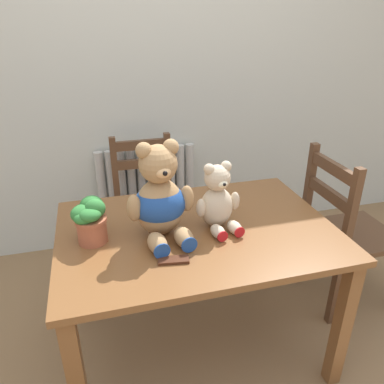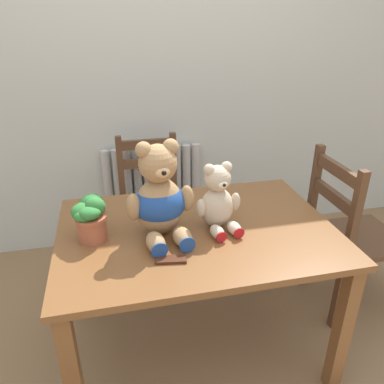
{
  "view_description": "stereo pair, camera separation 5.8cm",
  "coord_description": "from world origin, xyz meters",
  "px_view_note": "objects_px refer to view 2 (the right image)",
  "views": [
    {
      "loc": [
        -0.4,
        -0.95,
        1.56
      ],
      "look_at": [
        -0.02,
        0.42,
        0.88
      ],
      "focal_mm": 35.0,
      "sensor_mm": 36.0,
      "label": 1
    },
    {
      "loc": [
        -0.34,
        -0.97,
        1.56
      ],
      "look_at": [
        -0.02,
        0.42,
        0.88
      ],
      "focal_mm": 35.0,
      "sensor_mm": 36.0,
      "label": 2
    }
  ],
  "objects_px": {
    "teddy_bear_left": "(160,199)",
    "teddy_bear_right": "(218,201)",
    "potted_plant": "(90,216)",
    "wooden_chair_behind": "(152,205)",
    "wooden_chair_side": "(351,235)",
    "chocolate_bar": "(171,260)"
  },
  "relations": [
    {
      "from": "wooden_chair_side",
      "to": "teddy_bear_right",
      "type": "bearing_deg",
      "value": -79.96
    },
    {
      "from": "chocolate_bar",
      "to": "teddy_bear_left",
      "type": "bearing_deg",
      "value": 91.44
    },
    {
      "from": "teddy_bear_left",
      "to": "wooden_chair_behind",
      "type": "bearing_deg",
      "value": -100.65
    },
    {
      "from": "wooden_chair_behind",
      "to": "wooden_chair_side",
      "type": "bearing_deg",
      "value": 147.67
    },
    {
      "from": "teddy_bear_right",
      "to": "chocolate_bar",
      "type": "distance_m",
      "value": 0.35
    },
    {
      "from": "potted_plant",
      "to": "teddy_bear_left",
      "type": "bearing_deg",
      "value": -4.28
    },
    {
      "from": "teddy_bear_right",
      "to": "potted_plant",
      "type": "relative_size",
      "value": 1.59
    },
    {
      "from": "teddy_bear_right",
      "to": "chocolate_bar",
      "type": "height_order",
      "value": "teddy_bear_right"
    },
    {
      "from": "wooden_chair_side",
      "to": "teddy_bear_left",
      "type": "height_order",
      "value": "teddy_bear_left"
    },
    {
      "from": "wooden_chair_side",
      "to": "potted_plant",
      "type": "relative_size",
      "value": 4.9
    },
    {
      "from": "teddy_bear_right",
      "to": "chocolate_bar",
      "type": "bearing_deg",
      "value": 31.57
    },
    {
      "from": "teddy_bear_left",
      "to": "potted_plant",
      "type": "relative_size",
      "value": 2.2
    },
    {
      "from": "chocolate_bar",
      "to": "teddy_bear_right",
      "type": "bearing_deg",
      "value": 40.37
    },
    {
      "from": "wooden_chair_side",
      "to": "teddy_bear_left",
      "type": "bearing_deg",
      "value": -82.33
    },
    {
      "from": "potted_plant",
      "to": "wooden_chair_side",
      "type": "bearing_deg",
      "value": 5.17
    },
    {
      "from": "wooden_chair_behind",
      "to": "teddy_bear_left",
      "type": "relative_size",
      "value": 2.07
    },
    {
      "from": "wooden_chair_behind",
      "to": "chocolate_bar",
      "type": "relative_size",
      "value": 7.2
    },
    {
      "from": "wooden_chair_behind",
      "to": "chocolate_bar",
      "type": "bearing_deg",
      "value": 87.54
    },
    {
      "from": "teddy_bear_left",
      "to": "teddy_bear_right",
      "type": "bearing_deg",
      "value": 172.67
    },
    {
      "from": "teddy_bear_left",
      "to": "potted_plant",
      "type": "distance_m",
      "value": 0.29
    },
    {
      "from": "wooden_chair_side",
      "to": "teddy_bear_right",
      "type": "distance_m",
      "value": 0.92
    },
    {
      "from": "wooden_chair_side",
      "to": "teddy_bear_right",
      "type": "relative_size",
      "value": 3.09
    }
  ]
}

